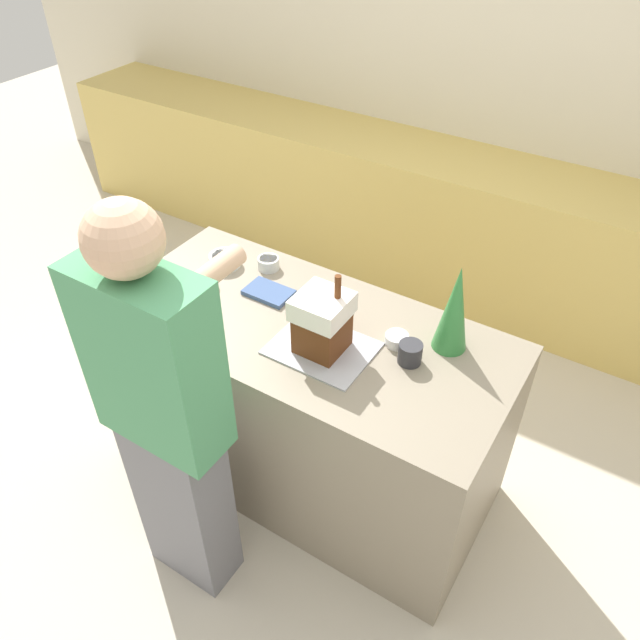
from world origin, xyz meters
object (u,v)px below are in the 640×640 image
(candy_bowl_near_tray_left, at_px, (268,263))
(cookbook, at_px, (269,292))
(gingerbread_house, at_px, (322,322))
(mug, at_px, (410,353))
(candy_bowl_front_corner, at_px, (204,284))
(candy_bowl_beside_tree, at_px, (225,259))
(baking_tray, at_px, (322,348))
(candy_bowl_far_right, at_px, (397,339))
(person, at_px, (167,419))
(decorative_tree, at_px, (455,309))

(candy_bowl_near_tray_left, relative_size, cookbook, 0.48)
(gingerbread_house, bearing_deg, mug, 20.24)
(candy_bowl_front_corner, xyz_separation_m, candy_bowl_beside_tree, (-0.04, 0.18, 0.01))
(candy_bowl_beside_tree, bearing_deg, mug, -7.60)
(candy_bowl_front_corner, xyz_separation_m, mug, (0.94, 0.05, 0.02))
(gingerbread_house, bearing_deg, baking_tray, -147.08)
(candy_bowl_near_tray_left, bearing_deg, candy_bowl_far_right, -11.92)
(gingerbread_house, distance_m, candy_bowl_beside_tree, 0.72)
(gingerbread_house, distance_m, candy_bowl_far_right, 0.30)
(candy_bowl_far_right, xyz_separation_m, person, (-0.48, -0.75, -0.03))
(candy_bowl_near_tray_left, height_order, cookbook, candy_bowl_near_tray_left)
(cookbook, xyz_separation_m, person, (0.11, -0.74, -0.02))
(decorative_tree, bearing_deg, person, -127.95)
(cookbook, relative_size, person, 0.12)
(candy_bowl_near_tray_left, relative_size, mug, 1.08)
(candy_bowl_front_corner, distance_m, candy_bowl_near_tray_left, 0.30)
(candy_bowl_far_right, height_order, cookbook, candy_bowl_far_right)
(gingerbread_house, xyz_separation_m, candy_bowl_far_right, (0.22, 0.18, -0.11))
(decorative_tree, bearing_deg, gingerbread_house, -145.49)
(gingerbread_house, height_order, decorative_tree, decorative_tree)
(decorative_tree, bearing_deg, mug, -118.97)
(gingerbread_house, xyz_separation_m, candy_bowl_near_tray_left, (-0.48, 0.33, -0.10))
(baking_tray, relative_size, candy_bowl_far_right, 4.18)
(baking_tray, bearing_deg, cookbook, 155.36)
(baking_tray, relative_size, person, 0.22)
(candy_bowl_beside_tree, distance_m, candy_bowl_near_tray_left, 0.20)
(person, bearing_deg, gingerbread_house, 65.41)
(candy_bowl_far_right, height_order, candy_bowl_near_tray_left, candy_bowl_near_tray_left)
(decorative_tree, height_order, candy_bowl_front_corner, decorative_tree)
(gingerbread_house, height_order, candy_bowl_front_corner, gingerbread_house)
(mug, bearing_deg, gingerbread_house, -159.76)
(candy_bowl_front_corner, bearing_deg, mug, 3.21)
(candy_bowl_far_right, bearing_deg, candy_bowl_front_corner, -172.27)
(candy_bowl_beside_tree, height_order, mug, mug)
(candy_bowl_front_corner, xyz_separation_m, cookbook, (0.26, 0.11, -0.01))
(baking_tray, bearing_deg, person, -114.57)
(candy_bowl_far_right, bearing_deg, mug, -36.56)
(person, bearing_deg, candy_bowl_far_right, 57.04)
(decorative_tree, bearing_deg, baking_tray, -145.49)
(baking_tray, height_order, gingerbread_house, gingerbread_house)
(baking_tray, distance_m, candy_bowl_near_tray_left, 0.58)
(candy_bowl_far_right, xyz_separation_m, candy_bowl_beside_tree, (-0.89, 0.07, 0.00))
(candy_bowl_near_tray_left, relative_size, person, 0.06)
(candy_bowl_near_tray_left, distance_m, person, 0.92)
(baking_tray, height_order, decorative_tree, decorative_tree)
(candy_bowl_front_corner, bearing_deg, candy_bowl_beside_tree, 101.29)
(candy_bowl_near_tray_left, bearing_deg, candy_bowl_beside_tree, -155.30)
(decorative_tree, bearing_deg, cookbook, -172.46)
(baking_tray, bearing_deg, candy_bowl_front_corner, 174.43)
(candy_bowl_front_corner, relative_size, cookbook, 0.55)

